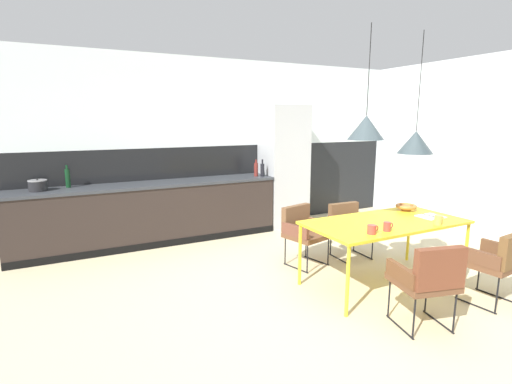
# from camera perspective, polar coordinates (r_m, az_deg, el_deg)

# --- Properties ---
(ground_plane) EXTENTS (9.00, 9.00, 0.00)m
(ground_plane) POSITION_cam_1_polar(r_m,az_deg,el_deg) (4.33, 12.33, -14.84)
(ground_plane) COLOR #CAB88E
(back_wall_splashback_dark) EXTENTS (6.92, 0.12, 1.41)m
(back_wall_splashback_dark) POSITION_cam_1_polar(r_m,az_deg,el_deg) (6.68, -4.28, 0.85)
(back_wall_splashback_dark) COLOR black
(back_wall_splashback_dark) RESTS_ON ground
(back_wall_panel_upper) EXTENTS (6.92, 0.12, 1.41)m
(back_wall_panel_upper) POSITION_cam_1_polar(r_m,az_deg,el_deg) (6.59, -4.45, 13.05)
(back_wall_panel_upper) COLOR silver
(back_wall_panel_upper) RESTS_ON back_wall_splashback_dark
(kitchen_counter) EXTENTS (3.88, 0.63, 0.92)m
(kitchen_counter) POSITION_cam_1_polar(r_m,az_deg,el_deg) (6.00, -15.23, -3.06)
(kitchen_counter) COLOR #2A221E
(kitchen_counter) RESTS_ON ground
(refrigerator_column) EXTENTS (0.72, 0.60, 2.09)m
(refrigerator_column) POSITION_cam_1_polar(r_m,az_deg,el_deg) (6.72, 4.14, 3.82)
(refrigerator_column) COLOR #ADAFB2
(refrigerator_column) RESTS_ON ground
(dining_table) EXTENTS (1.79, 0.89, 0.74)m
(dining_table) POSITION_cam_1_polar(r_m,az_deg,el_deg) (4.52, 18.64, -4.62)
(dining_table) COLOR yellow
(dining_table) RESTS_ON ground
(armchair_facing_counter) EXTENTS (0.58, 0.57, 0.75)m
(armchair_facing_counter) POSITION_cam_1_polar(r_m,az_deg,el_deg) (4.98, 6.97, -5.26)
(armchair_facing_counter) COLOR brown
(armchair_facing_counter) RESTS_ON ground
(armchair_by_stool) EXTENTS (0.53, 0.52, 0.77)m
(armchair_by_stool) POSITION_cam_1_polar(r_m,az_deg,el_deg) (4.56, 32.37, -8.19)
(armchair_by_stool) COLOR brown
(armchair_by_stool) RESTS_ON ground
(armchair_far_side) EXTENTS (0.51, 0.49, 0.72)m
(armchair_far_side) POSITION_cam_1_polar(r_m,az_deg,el_deg) (5.37, 13.66, -4.36)
(armchair_far_side) COLOR brown
(armchair_far_side) RESTS_ON ground
(armchair_head_of_table) EXTENTS (0.58, 0.57, 0.81)m
(armchair_head_of_table) POSITION_cam_1_polar(r_m,az_deg,el_deg) (3.73, 24.35, -11.25)
(armchair_head_of_table) COLOR brown
(armchair_head_of_table) RESTS_ON ground
(fruit_bowl) EXTENTS (0.25, 0.25, 0.08)m
(fruit_bowl) POSITION_cam_1_polar(r_m,az_deg,el_deg) (5.10, 21.42, -2.04)
(fruit_bowl) COLOR #B2662D
(fruit_bowl) RESTS_ON dining_table
(open_book) EXTENTS (0.27, 0.24, 0.02)m
(open_book) POSITION_cam_1_polar(r_m,az_deg,el_deg) (4.88, 24.52, -3.33)
(open_book) COLOR white
(open_book) RESTS_ON dining_table
(mug_wide_latte) EXTENTS (0.12, 0.08, 0.10)m
(mug_wide_latte) POSITION_cam_1_polar(r_m,az_deg,el_deg) (4.55, 25.47, -3.78)
(mug_wide_latte) COLOR gold
(mug_wide_latte) RESTS_ON dining_table
(mug_short_terracotta) EXTENTS (0.12, 0.08, 0.10)m
(mug_short_terracotta) POSITION_cam_1_polar(r_m,az_deg,el_deg) (4.10, 18.93, -4.87)
(mug_short_terracotta) COLOR #B23D33
(mug_short_terracotta) RESTS_ON dining_table
(mug_dark_espresso) EXTENTS (0.13, 0.09, 0.09)m
(mug_dark_espresso) POSITION_cam_1_polar(r_m,az_deg,el_deg) (3.96, 16.84, -5.34)
(mug_dark_espresso) COLOR #B23D33
(mug_dark_espresso) RESTS_ON dining_table
(cooking_pot) EXTENTS (0.23, 0.23, 0.17)m
(cooking_pot) POSITION_cam_1_polar(r_m,az_deg,el_deg) (5.83, -29.67, 0.85)
(cooking_pot) COLOR black
(cooking_pot) RESTS_ON kitchen_counter
(bottle_spice_small) EXTENTS (0.06, 0.06, 0.28)m
(bottle_spice_small) POSITION_cam_1_polar(r_m,az_deg,el_deg) (6.37, 0.96, 3.36)
(bottle_spice_small) COLOR black
(bottle_spice_small) RESTS_ON kitchen_counter
(bottle_oil_tall) EXTENTS (0.07, 0.07, 0.28)m
(bottle_oil_tall) POSITION_cam_1_polar(r_m,az_deg,el_deg) (6.39, 0.00, 3.41)
(bottle_oil_tall) COLOR maroon
(bottle_oil_tall) RESTS_ON kitchen_counter
(bottle_vinegar_dark) EXTENTS (0.06, 0.06, 0.31)m
(bottle_vinegar_dark) POSITION_cam_1_polar(r_m,az_deg,el_deg) (5.93, -26.19, 1.90)
(bottle_vinegar_dark) COLOR #0F3319
(bottle_vinegar_dark) RESTS_ON kitchen_counter
(pendant_lamp_over_table_near) EXTENTS (0.37, 0.37, 1.13)m
(pendant_lamp_over_table_near) POSITION_cam_1_polar(r_m,az_deg,el_deg) (4.12, 16.03, 9.19)
(pendant_lamp_over_table_near) COLOR black
(pendant_lamp_over_table_far) EXTENTS (0.38, 0.38, 1.30)m
(pendant_lamp_over_table_far) POSITION_cam_1_polar(r_m,az_deg,el_deg) (4.63, 22.61, 6.84)
(pendant_lamp_over_table_far) COLOR black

